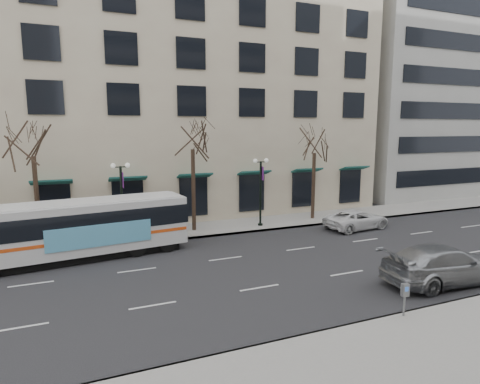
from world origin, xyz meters
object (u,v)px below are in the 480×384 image
white_pickup (357,219)px  pay_station (405,293)px  tree_far_left (32,140)px  tree_far_mid (192,136)px  city_bus (79,228)px  silver_car (444,264)px  lamp_post_left (122,198)px  lamp_post_right (261,189)px  tree_far_right (315,141)px

white_pickup → pay_station: (-7.56, -12.37, 0.40)m
tree_far_left → white_pickup: bearing=-9.9°
tree_far_mid → city_bus: 9.82m
tree_far_left → silver_car: tree_far_left is taller
lamp_post_left → pay_station: 17.96m
tree_far_left → lamp_post_left: 6.29m
silver_car → white_pickup: bearing=-12.8°
white_pickup → lamp_post_right: bearing=58.1°
tree_far_right → silver_car: (-1.47, -13.92, -5.50)m
silver_car → white_pickup: (2.93, 10.20, -0.22)m
tree_far_right → white_pickup: bearing=-68.6°
tree_far_right → city_bus: (-17.71, -3.33, -4.59)m
tree_far_left → tree_far_mid: tree_far_mid is taller
silver_car → pay_station: bearing=118.4°
tree_far_right → tree_far_mid: bearing=180.0°
silver_car → pay_station: size_ratio=4.84×
tree_far_right → white_pickup: size_ratio=1.58×
tree_far_right → city_bus: bearing=-169.4°
tree_far_right → pay_station: tree_far_right is taller
silver_car → pay_station: (-4.64, -2.18, 0.18)m
city_bus → silver_car: city_bus is taller
lamp_post_left → city_bus: size_ratio=0.41×
city_bus → white_pickup: 19.21m
tree_far_left → silver_car: bearing=-36.9°
tree_far_right → silver_car: 15.04m
tree_far_left → lamp_post_right: bearing=-2.3°
tree_far_left → tree_far_mid: (10.00, 0.00, 0.21)m
lamp_post_right → tree_far_mid: bearing=173.2°
tree_far_mid → lamp_post_left: (-4.99, -0.60, -3.96)m
white_pickup → pay_station: size_ratio=3.87×
tree_far_mid → pay_station: size_ratio=6.48×
lamp_post_left → lamp_post_right: bearing=0.0°
tree_far_mid → silver_car: bearing=-58.5°
tree_far_left → white_pickup: tree_far_left is taller
pay_station → tree_far_mid: bearing=111.9°
lamp_post_left → city_bus: lamp_post_left is taller
tree_far_right → lamp_post_right: bearing=-173.1°
city_bus → silver_car: (16.25, -10.60, -0.90)m
tree_far_left → tree_far_right: tree_far_left is taller
city_bus → silver_car: 19.42m
tree_far_mid → lamp_post_right: 6.41m
lamp_post_left → city_bus: (-2.72, -2.73, -1.11)m
tree_far_mid → tree_far_right: tree_far_mid is taller
tree_far_left → white_pickup: 22.59m
tree_far_left → lamp_post_left: tree_far_left is taller
tree_far_mid → white_pickup: size_ratio=1.68×
tree_far_left → silver_car: 23.89m
tree_far_left → tree_far_right: size_ratio=1.03×
silver_car → pay_station: silver_car is taller
lamp_post_left → tree_far_right: bearing=2.3°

